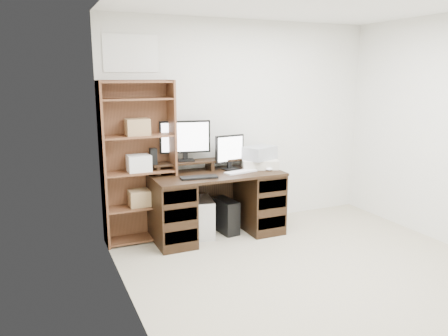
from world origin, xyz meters
TOP-DOWN VIEW (x-y plane):
  - room at (-0.00, 0.00)m, footprint 3.54×4.04m
  - desk at (-0.50, 1.64)m, footprint 1.50×0.70m
  - riser_shelf at (-0.50, 1.85)m, footprint 1.40×0.22m
  - monitor_wide at (-0.78, 1.90)m, footprint 0.59×0.18m
  - monitor_small at (-0.28, 1.76)m, footprint 0.38×0.16m
  - speaker at (-1.19, 1.83)m, footprint 0.08×0.08m
  - keyboard_black at (-0.78, 1.47)m, footprint 0.42×0.19m
  - keyboard_white at (-0.24, 1.55)m, footprint 0.42×0.20m
  - mouse at (0.11, 1.50)m, footprint 0.10×0.08m
  - printer at (0.09, 1.69)m, footprint 0.50×0.44m
  - basket at (0.09, 1.69)m, footprint 0.44×0.38m
  - tower_silver at (-0.65, 1.70)m, footprint 0.28×0.47m
  - tower_black at (-0.36, 1.69)m, footprint 0.22×0.42m
  - bookshelf at (-1.35, 1.86)m, footprint 0.80×0.30m

SIDE VIEW (x-z plane):
  - tower_black at x=-0.36m, z-range 0.00..0.40m
  - tower_silver at x=-0.65m, z-range 0.00..0.44m
  - desk at x=-0.50m, z-range 0.01..0.76m
  - keyboard_white at x=-0.24m, z-range 0.75..0.77m
  - keyboard_black at x=-0.78m, z-range 0.75..0.77m
  - mouse at x=0.11m, z-range 0.75..0.78m
  - printer at x=0.09m, z-range 0.75..0.86m
  - riser_shelf at x=-0.50m, z-range 0.78..0.90m
  - bookshelf at x=-1.35m, z-range 0.02..1.82m
  - basket at x=0.09m, z-range 0.86..1.01m
  - speaker at x=-1.19m, z-range 0.87..1.06m
  - monitor_small at x=-0.28m, z-range 0.77..1.18m
  - monitor_wide at x=-0.78m, z-range 0.90..1.36m
  - room at x=0.00m, z-range -0.02..2.52m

